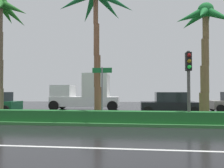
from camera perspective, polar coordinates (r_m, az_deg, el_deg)
The scene contains 11 objects.
ground_plane at distance 13.96m, azimuth -1.89°, elevation -9.58°, with size 90.00×42.00×0.10m, color black.
near_lane_divider_stripe at distance 7.20m, azimuth -9.85°, elevation -16.54°, with size 81.00×0.14×0.01m, color white.
median_strip at distance 12.96m, azimuth -2.50°, elevation -9.62°, with size 85.50×4.00×0.15m, color #2D6B33.
median_hedge at distance 11.54m, azimuth -3.54°, elevation -8.71°, with size 76.50×0.70×0.60m.
palm_tree_mid_left at distance 16.01m, azimuth -28.08°, elevation 14.11°, with size 4.05×3.96×7.89m.
palm_tree_centre_left at distance 13.57m, azimuth -4.23°, elevation 19.22°, with size 4.88×4.35×8.17m.
palm_tree_centre at distance 13.85m, azimuth 23.82°, elevation 13.24°, with size 3.59×3.43×6.84m.
traffic_signal_median_right at distance 11.65m, azimuth 19.99°, elevation 2.72°, with size 0.28×0.43×3.75m.
street_name_sign at distance 11.73m, azimuth -2.69°, elevation -0.62°, with size 1.10×0.08×3.00m.
box_truck_lead at distance 20.41m, azimuth -6.94°, elevation -2.61°, with size 6.40×2.64×3.46m.
car_in_traffic_second at distance 17.23m, azimuth 15.17°, elevation -5.11°, with size 4.30×2.02×1.72m.
Camera 1 is at (1.89, -4.70, 1.84)m, focal length 33.86 mm.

